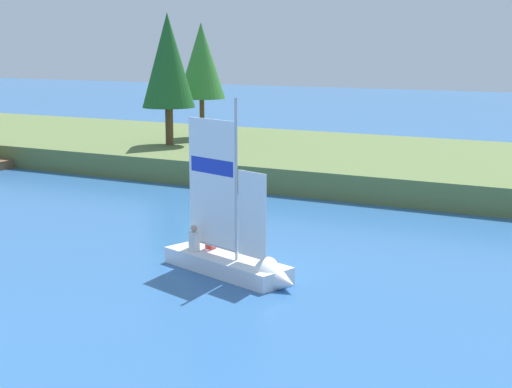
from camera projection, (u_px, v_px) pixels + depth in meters
shore_bank at (341, 161)px, 39.80m from camera, size 80.00×14.35×1.15m
shoreline_tree_left at (201, 61)px, 43.96m from camera, size 2.71×2.71×6.53m
shoreline_tree_midleft at (168, 61)px, 40.67m from camera, size 2.79×2.79×6.95m
sailboat at (241, 262)px, 21.77m from camera, size 4.90×2.55×5.36m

